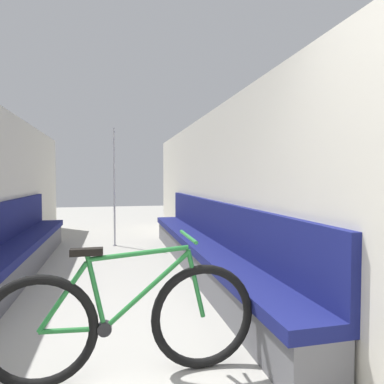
{
  "coord_description": "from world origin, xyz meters",
  "views": [
    {
      "loc": [
        0.02,
        -1.08,
        1.31
      ],
      "look_at": [
        0.8,
        2.25,
        1.17
      ],
      "focal_mm": 32.0,
      "sensor_mm": 36.0,
      "label": 1
    }
  ],
  "objects_px": {
    "bench_seat_row_left": "(7,259)",
    "bench_seat_row_right": "(203,250)",
    "grab_pole_near": "(114,189)",
    "bicycle": "(125,321)"
  },
  "relations": [
    {
      "from": "bench_seat_row_left",
      "to": "bench_seat_row_right",
      "type": "height_order",
      "value": "same"
    },
    {
      "from": "bench_seat_row_right",
      "to": "grab_pole_near",
      "type": "bearing_deg",
      "value": 118.1
    },
    {
      "from": "bench_seat_row_right",
      "to": "grab_pole_near",
      "type": "xyz_separation_m",
      "value": [
        -1.17,
        2.2,
        0.79
      ]
    },
    {
      "from": "grab_pole_near",
      "to": "bicycle",
      "type": "bearing_deg",
      "value": -89.56
    },
    {
      "from": "bench_seat_row_right",
      "to": "bicycle",
      "type": "relative_size",
      "value": 3.21
    },
    {
      "from": "bench_seat_row_left",
      "to": "bicycle",
      "type": "distance_m",
      "value": 2.65
    },
    {
      "from": "bench_seat_row_right",
      "to": "bicycle",
      "type": "height_order",
      "value": "bench_seat_row_right"
    },
    {
      "from": "bench_seat_row_left",
      "to": "grab_pole_near",
      "type": "bearing_deg",
      "value": 59.61
    },
    {
      "from": "bench_seat_row_left",
      "to": "bicycle",
      "type": "bearing_deg",
      "value": -60.01
    },
    {
      "from": "bench_seat_row_right",
      "to": "bicycle",
      "type": "bearing_deg",
      "value": -116.42
    }
  ]
}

